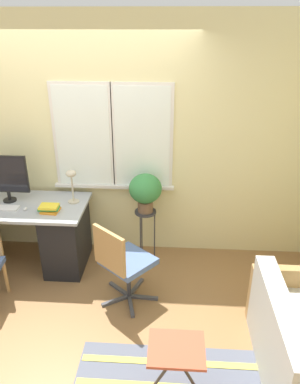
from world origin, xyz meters
name	(u,v)px	position (x,y,z in m)	size (l,w,h in m)	color
ground_plane	(76,285)	(0.00, 0.00, 0.00)	(14.00, 14.00, 0.00)	olive
wall_back_with_window	(85,141)	(0.01, 0.82, 1.35)	(9.00, 0.12, 2.70)	beige
desk	(15,233)	(-0.76, 0.37, 0.40)	(1.65, 0.74, 0.76)	#9EA3A8
monitor	(6,176)	(-0.80, 0.46, 1.06)	(0.49, 0.15, 0.53)	black
keyboard	(2,208)	(-0.80, 0.26, 0.77)	(0.34, 0.12, 0.02)	silver
mouse	(25,209)	(-0.54, 0.25, 0.77)	(0.04, 0.06, 0.03)	silver
desk_lamp	(72,179)	(-0.08, 0.47, 1.03)	(0.12, 0.12, 0.37)	#BCB299
book_stack	(49,208)	(-0.28, 0.23, 0.80)	(0.22, 0.17, 0.08)	orange
office_chair_swivel	(123,262)	(0.54, -0.21, 0.48)	(0.62, 0.62, 0.88)	#47474C
plant_stand	(146,217)	(0.70, 0.57, 0.54)	(0.25, 0.25, 0.62)	#333338
potted_plant	(145,190)	(0.70, 0.57, 0.88)	(0.36, 0.36, 0.45)	brown
folding_stool	(176,352)	(1.06, -1.17, 0.40)	(0.42, 0.35, 0.44)	#B24C33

